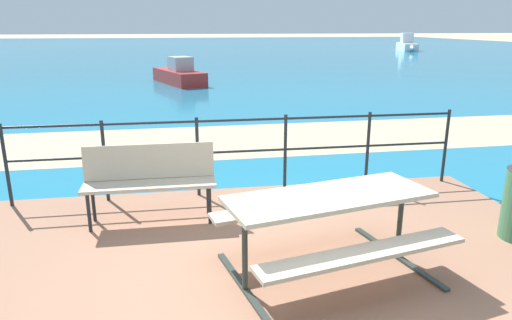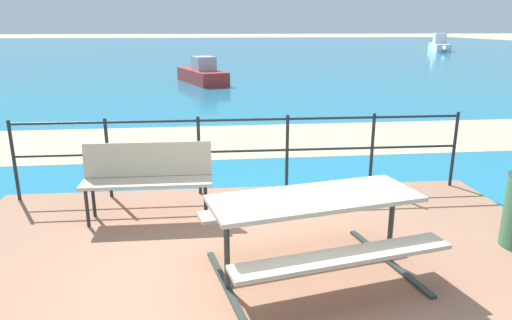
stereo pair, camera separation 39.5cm
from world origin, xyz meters
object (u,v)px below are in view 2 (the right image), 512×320
(boat_mid, at_px, (440,45))
(picnic_table, at_px, (314,216))
(park_bench, at_px, (148,173))
(boat_near, at_px, (201,74))

(boat_mid, bearing_deg, picnic_table, -10.70)
(picnic_table, relative_size, boat_mid, 0.39)
(boat_mid, bearing_deg, park_bench, -13.70)
(park_bench, relative_size, boat_near, 0.38)
(park_bench, bearing_deg, boat_near, 88.28)
(park_bench, relative_size, boat_mid, 0.27)
(boat_near, relative_size, boat_mid, 0.72)
(boat_near, bearing_deg, park_bench, 158.42)
(picnic_table, xyz_separation_m, park_bench, (-1.64, 1.53, -0.05))
(picnic_table, distance_m, boat_mid, 41.78)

